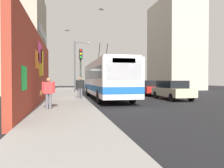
# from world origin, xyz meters

# --- Properties ---
(ground_plane) EXTENTS (80.00, 80.00, 0.00)m
(ground_plane) POSITION_xyz_m (0.00, 0.00, 0.00)
(ground_plane) COLOR black
(sidewalk_slab) EXTENTS (48.00, 3.20, 0.15)m
(sidewalk_slab) POSITION_xyz_m (0.00, 1.60, 0.07)
(sidewalk_slab) COLOR gray
(sidewalk_slab) RESTS_ON ground_plane
(graffiti_wall) EXTENTS (14.51, 0.32, 4.50)m
(graffiti_wall) POSITION_xyz_m (-3.75, 3.35, 2.26)
(graffiti_wall) COLOR maroon
(graffiti_wall) RESTS_ON ground_plane
(building_far_left) EXTENTS (11.15, 9.66, 12.62)m
(building_far_left) POSITION_xyz_m (10.35, 9.20, 6.31)
(building_far_left) COLOR #9E937F
(building_far_left) RESTS_ON ground_plane
(building_far_right) EXTENTS (9.72, 6.27, 15.15)m
(building_far_right) POSITION_xyz_m (15.61, -17.00, 7.57)
(building_far_right) COLOR #B2A899
(building_far_right) RESTS_ON ground_plane
(city_bus) EXTENTS (11.32, 2.61, 4.95)m
(city_bus) POSITION_xyz_m (-0.24, -1.80, 1.76)
(city_bus) COLOR silver
(city_bus) RESTS_ON ground_plane
(parked_car_champagne) EXTENTS (4.32, 1.83, 1.58)m
(parked_car_champagne) POSITION_xyz_m (-2.06, -7.00, 0.83)
(parked_car_champagne) COLOR #C6B793
(parked_car_champagne) RESTS_ON ground_plane
(parked_car_red) EXTENTS (4.19, 1.88, 1.58)m
(parked_car_red) POSITION_xyz_m (3.20, -7.00, 0.83)
(parked_car_red) COLOR #B21E19
(parked_car_red) RESTS_ON ground_plane
(parked_car_black) EXTENTS (4.69, 1.78, 1.58)m
(parked_car_black) POSITION_xyz_m (9.17, -7.00, 0.83)
(parked_car_black) COLOR black
(parked_car_black) RESTS_ON ground_plane
(pedestrian_at_curb) EXTENTS (0.23, 0.68, 1.70)m
(pedestrian_at_curb) POSITION_xyz_m (-1.11, 0.46, 1.15)
(pedestrian_at_curb) COLOR #595960
(pedestrian_at_curb) RESTS_ON sidewalk_slab
(pedestrian_near_wall) EXTENTS (0.22, 0.73, 1.60)m
(pedestrian_near_wall) POSITION_xyz_m (-6.83, 2.45, 1.08)
(pedestrian_near_wall) COLOR #595960
(pedestrian_near_wall) RESTS_ON sidewalk_slab
(traffic_light) EXTENTS (0.49, 0.28, 4.07)m
(traffic_light) POSITION_xyz_m (-0.26, 0.35, 2.90)
(traffic_light) COLOR #2D382D
(traffic_light) RESTS_ON sidewalk_slab
(street_lamp) EXTENTS (0.44, 1.90, 6.24)m
(street_lamp) POSITION_xyz_m (8.31, 0.22, 3.77)
(street_lamp) COLOR #4C4C51
(street_lamp) RESTS_ON sidewalk_slab
(flying_pigeons) EXTENTS (1.59, 3.61, 2.02)m
(flying_pigeons) POSITION_xyz_m (2.32, -0.14, 7.32)
(flying_pigeons) COLOR #47474C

